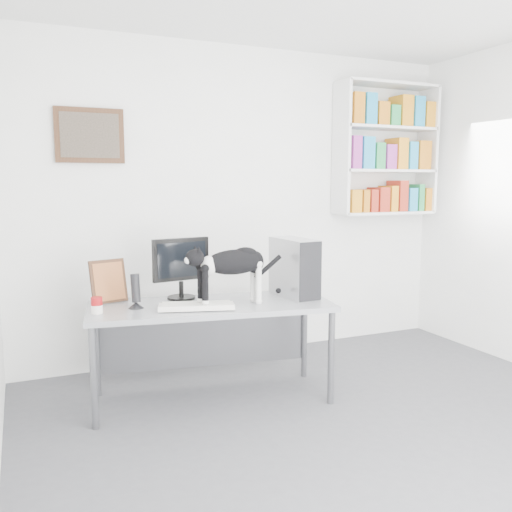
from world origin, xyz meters
name	(u,v)px	position (x,y,z in m)	size (l,w,h in m)	color
room	(382,218)	(0.00, 0.00, 1.35)	(4.01, 4.01, 2.70)	#515156
bookshelf	(386,150)	(1.40, 1.85, 1.85)	(1.03, 0.28, 1.24)	white
wall_art	(90,135)	(-1.30, 1.97, 1.90)	(0.52, 0.04, 0.42)	#452A16
desk	(212,352)	(-0.63, 1.07, 0.35)	(1.68, 0.65, 0.70)	gray
monitor	(181,268)	(-0.78, 1.31, 0.93)	(0.43, 0.20, 0.45)	black
keyboard	(196,306)	(-0.78, 0.96, 0.72)	(0.50, 0.19, 0.04)	silver
pc_tower	(294,268)	(0.01, 1.06, 0.92)	(0.19, 0.43, 0.43)	#B4B4B9
speaker	(136,290)	(-1.14, 1.15, 0.82)	(0.11, 0.11, 0.24)	black
leaning_print	(108,280)	(-1.28, 1.40, 0.86)	(0.25, 0.10, 0.32)	#452A16
soup_can	(97,305)	(-1.40, 1.10, 0.75)	(0.07, 0.07, 0.11)	#9F0D11
cat	(232,276)	(-0.52, 0.97, 0.90)	(0.66, 0.18, 0.40)	black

